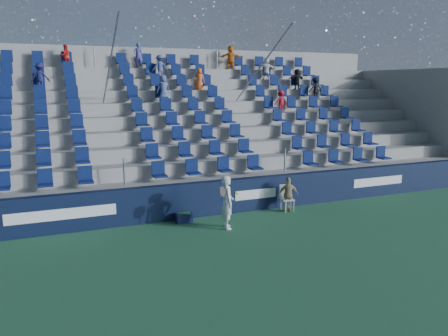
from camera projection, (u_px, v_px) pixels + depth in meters
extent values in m
plane|color=#2C6741|center=(254.00, 245.00, 12.39)|extent=(70.00, 70.00, 0.00)
cube|color=black|center=(215.00, 198.00, 15.14)|extent=(24.00, 0.30, 1.20)
cube|color=white|center=(62.00, 214.00, 13.14)|extent=(3.20, 0.02, 0.34)
cube|color=white|center=(256.00, 194.00, 15.54)|extent=(1.60, 0.02, 0.34)
cube|color=white|center=(378.00, 181.00, 17.57)|extent=(2.40, 0.02, 0.34)
cube|color=#989893|center=(209.00, 194.00, 15.66)|extent=(24.00, 0.85, 1.20)
cube|color=#989893|center=(201.00, 182.00, 16.39)|extent=(24.00, 0.85, 1.70)
cube|color=#989893|center=(194.00, 172.00, 17.11)|extent=(24.00, 0.85, 2.20)
cube|color=#989893|center=(188.00, 162.00, 17.84)|extent=(24.00, 0.85, 2.70)
cube|color=#989893|center=(181.00, 153.00, 18.56)|extent=(24.00, 0.85, 3.20)
cube|color=#989893|center=(176.00, 144.00, 19.29)|extent=(24.00, 0.85, 3.70)
cube|color=#989893|center=(171.00, 137.00, 20.02)|extent=(24.00, 0.85, 4.20)
cube|color=#989893|center=(166.00, 129.00, 20.74)|extent=(24.00, 0.85, 4.70)
cube|color=#989893|center=(161.00, 123.00, 21.47)|extent=(24.00, 0.85, 5.20)
cube|color=#989893|center=(158.00, 112.00, 21.99)|extent=(24.00, 0.50, 6.20)
cube|color=#989893|center=(400.00, 120.00, 22.75)|extent=(0.30, 7.65, 5.20)
cube|color=#0C1A4B|center=(209.00, 168.00, 15.48)|extent=(16.05, 0.50, 0.70)
cube|color=#0C1A4B|center=(201.00, 151.00, 16.16)|extent=(16.05, 0.50, 0.70)
cube|color=#0C1A4B|center=(194.00, 135.00, 16.84)|extent=(16.05, 0.50, 0.70)
cube|color=#0C1A4B|center=(187.00, 120.00, 17.52)|extent=(16.05, 0.50, 0.70)
cube|color=#0C1A4B|center=(181.00, 107.00, 18.19)|extent=(16.05, 0.50, 0.70)
cube|color=#0C1A4B|center=(175.00, 94.00, 18.87)|extent=(16.05, 0.50, 0.70)
cube|color=#0C1A4B|center=(169.00, 82.00, 19.55)|extent=(16.05, 0.50, 0.70)
cube|color=#0C1A4B|center=(164.00, 71.00, 20.23)|extent=(16.05, 0.50, 0.70)
cube|color=#0C1A4B|center=(160.00, 61.00, 20.90)|extent=(16.05, 0.50, 0.70)
cylinder|color=gray|center=(106.00, 87.00, 16.93)|extent=(0.06, 7.68, 4.55)
cylinder|color=gray|center=(246.00, 87.00, 19.15)|extent=(0.06, 7.68, 4.55)
imported|color=white|center=(266.00, 69.00, 22.09)|extent=(1.03, 0.41, 1.08)
imported|color=black|center=(297.00, 79.00, 21.90)|extent=(0.98, 0.45, 1.02)
imported|color=#1B1A4F|center=(40.00, 77.00, 17.49)|extent=(0.78, 0.54, 1.10)
imported|color=black|center=(315.00, 89.00, 21.42)|extent=(0.71, 0.41, 1.09)
imported|color=#3D3E88|center=(138.00, 56.00, 20.44)|extent=(0.44, 0.31, 1.15)
imported|color=red|center=(281.00, 101.00, 19.86)|extent=(0.66, 0.39, 1.00)
imported|color=orange|center=(231.00, 58.00, 22.17)|extent=(1.16, 0.68, 1.19)
imported|color=#424E91|center=(160.00, 67.00, 20.07)|extent=(0.76, 0.52, 1.09)
imported|color=#E5581B|center=(199.00, 79.00, 19.99)|extent=(0.56, 0.44, 0.99)
imported|color=#40518E|center=(163.00, 89.00, 18.59)|extent=(0.61, 0.44, 1.15)
imported|color=#B41A18|center=(65.00, 56.00, 19.26)|extent=(0.56, 0.49, 0.98)
imported|color=silver|center=(227.00, 202.00, 13.65)|extent=(0.52, 0.69, 1.69)
cylinder|color=navy|center=(223.00, 201.00, 13.31)|extent=(0.03, 0.03, 0.28)
torus|color=black|center=(223.00, 192.00, 13.25)|extent=(0.30, 0.17, 0.28)
plane|color=#262626|center=(223.00, 192.00, 13.25)|extent=(0.30, 0.16, 0.29)
sphere|color=#B9CE30|center=(237.00, 194.00, 13.51)|extent=(0.07, 0.07, 0.07)
sphere|color=#B9CE30|center=(236.00, 193.00, 13.56)|extent=(0.07, 0.07, 0.07)
cube|color=white|center=(287.00, 199.00, 15.57)|extent=(0.48, 0.48, 0.04)
cube|color=white|center=(285.00, 191.00, 15.70)|extent=(0.41, 0.12, 0.51)
cylinder|color=white|center=(286.00, 207.00, 15.40)|extent=(0.03, 0.03, 0.41)
cylinder|color=white|center=(294.00, 206.00, 15.52)|extent=(0.03, 0.03, 0.41)
cylinder|color=white|center=(281.00, 205.00, 15.70)|extent=(0.03, 0.03, 0.41)
cylinder|color=white|center=(289.00, 204.00, 15.82)|extent=(0.03, 0.03, 0.41)
imported|color=tan|center=(288.00, 195.00, 15.48)|extent=(0.78, 0.48, 1.24)
cube|color=#0F1639|center=(184.00, 218.00, 14.40)|extent=(0.55, 0.36, 0.30)
cube|color=#1E662D|center=(184.00, 216.00, 14.39)|extent=(0.45, 0.26, 0.18)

